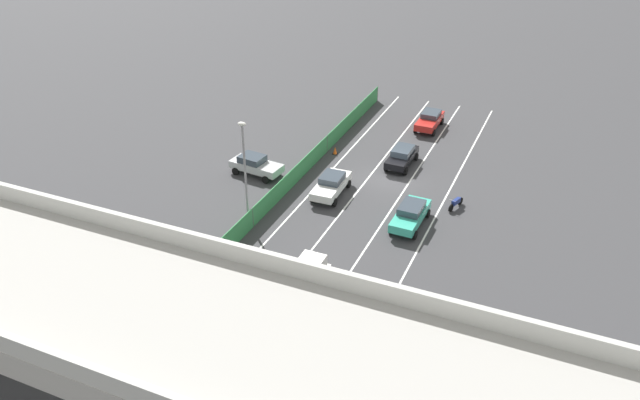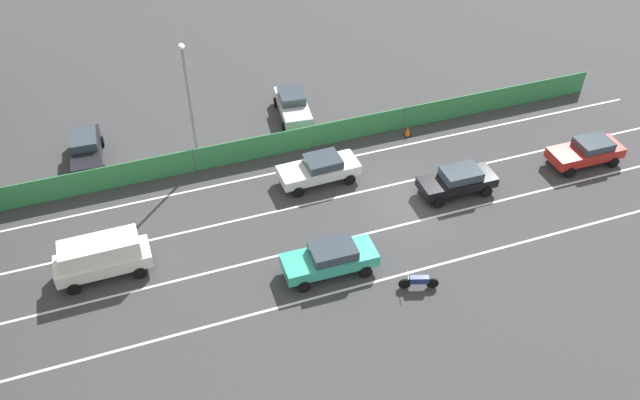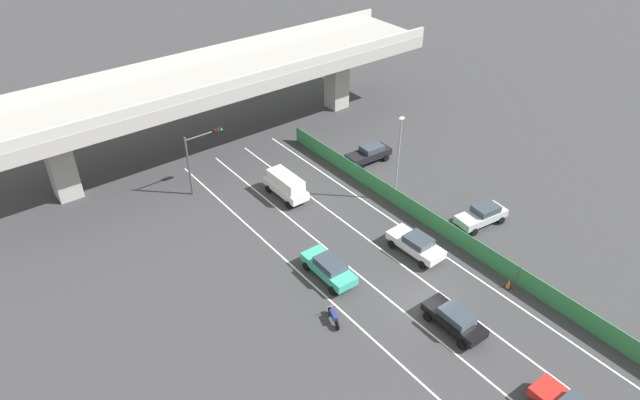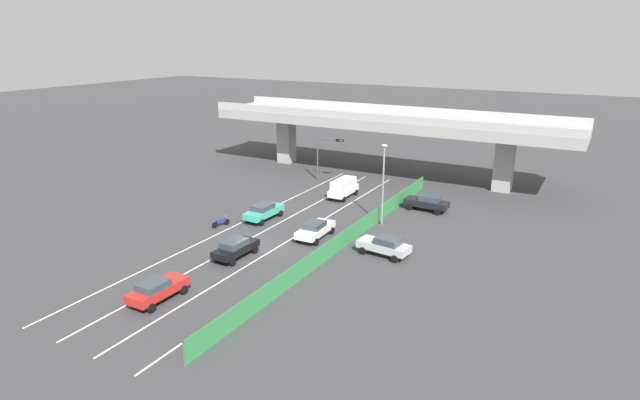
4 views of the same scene
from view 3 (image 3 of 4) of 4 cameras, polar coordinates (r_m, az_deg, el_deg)
ground_plane at (r=40.69m, az=10.46°, el=-10.21°), size 300.00×300.00×0.00m
lane_line_left_edge at (r=40.32m, az=1.05°, el=-9.98°), size 0.14×44.58×0.01m
lane_line_mid_left at (r=41.91m, az=4.63°, el=-8.03°), size 0.14×44.58×0.01m
lane_line_mid_right at (r=43.69m, az=7.91°, el=-6.20°), size 0.14×44.58×0.01m
lane_line_right_edge at (r=45.64m, az=10.89°, el=-4.51°), size 0.14×44.58×0.01m
elevated_overpass at (r=56.35m, az=-10.54°, el=11.43°), size 47.20×8.91×8.59m
green_fence at (r=46.27m, az=12.48°, el=-2.91°), size 0.10×40.68×1.56m
car_taxi_teal at (r=41.50m, az=0.90°, el=-6.73°), size 2.05×4.71×1.63m
car_sedan_black at (r=38.89m, az=13.25°, el=-11.42°), size 1.98×4.40×1.57m
car_hatchback_white at (r=44.22m, az=9.53°, el=-4.33°), size 2.16×4.69×1.59m
car_van_white at (r=49.85m, az=-3.41°, el=1.53°), size 1.96×4.60×2.15m
motorcycle at (r=38.61m, az=1.38°, el=-11.53°), size 0.81×1.89×0.93m
parked_wagon_silver at (r=48.47m, az=15.82°, el=-1.39°), size 4.56×2.38×1.63m
parked_sedan_dark at (r=55.27m, az=4.91°, el=4.65°), size 4.60×2.10×1.66m
traffic_light at (r=50.35m, az=-11.84°, el=4.86°), size 3.67×0.41×5.65m
street_lamp at (r=48.01m, az=7.82°, el=4.78°), size 0.60×0.36×7.92m
traffic_cone at (r=43.16m, az=18.22°, el=-7.96°), size 0.47×0.47×0.71m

